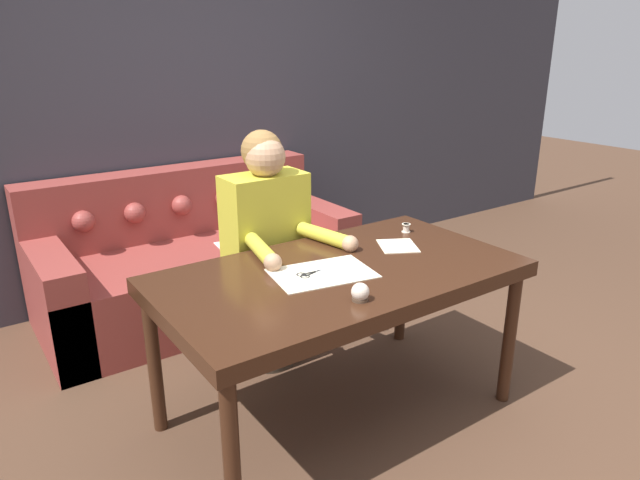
{
  "coord_description": "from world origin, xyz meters",
  "views": [
    {
      "loc": [
        -1.52,
        -1.72,
        1.67
      ],
      "look_at": [
        -0.15,
        0.24,
        0.84
      ],
      "focal_mm": 32.0,
      "sensor_mm": 36.0,
      "label": 1
    }
  ],
  "objects_px": {
    "person": "(267,252)",
    "pin_cushion": "(360,293)",
    "thread_spool": "(406,228)",
    "couch": "(196,263)",
    "dining_table": "(340,284)",
    "scissors": "(311,273)"
  },
  "relations": [
    {
      "from": "couch",
      "to": "pin_cushion",
      "type": "bearing_deg",
      "value": -91.75
    },
    {
      "from": "couch",
      "to": "pin_cushion",
      "type": "relative_size",
      "value": 27.07
    },
    {
      "from": "thread_spool",
      "to": "person",
      "type": "bearing_deg",
      "value": 148.97
    },
    {
      "from": "person",
      "to": "pin_cushion",
      "type": "xyz_separation_m",
      "value": [
        -0.1,
        -0.88,
        0.12
      ]
    },
    {
      "from": "person",
      "to": "scissors",
      "type": "height_order",
      "value": "person"
    },
    {
      "from": "dining_table",
      "to": "scissors",
      "type": "distance_m",
      "value": 0.15
    },
    {
      "from": "person",
      "to": "pin_cushion",
      "type": "distance_m",
      "value": 0.89
    },
    {
      "from": "person",
      "to": "pin_cushion",
      "type": "height_order",
      "value": "person"
    },
    {
      "from": "dining_table",
      "to": "scissors",
      "type": "height_order",
      "value": "scissors"
    },
    {
      "from": "dining_table",
      "to": "person",
      "type": "distance_m",
      "value": 0.58
    },
    {
      "from": "person",
      "to": "thread_spool",
      "type": "height_order",
      "value": "person"
    },
    {
      "from": "thread_spool",
      "to": "couch",
      "type": "bearing_deg",
      "value": 117.88
    },
    {
      "from": "person",
      "to": "dining_table",
      "type": "bearing_deg",
      "value": -87.0
    },
    {
      "from": "couch",
      "to": "scissors",
      "type": "xyz_separation_m",
      "value": [
        -0.06,
        -1.43,
        0.43
      ]
    },
    {
      "from": "dining_table",
      "to": "scissors",
      "type": "relative_size",
      "value": 7.65
    },
    {
      "from": "dining_table",
      "to": "scissors",
      "type": "xyz_separation_m",
      "value": [
        -0.13,
        0.03,
        0.07
      ]
    },
    {
      "from": "couch",
      "to": "scissors",
      "type": "relative_size",
      "value": 9.36
    },
    {
      "from": "couch",
      "to": "person",
      "type": "bearing_deg",
      "value": -87.16
    },
    {
      "from": "dining_table",
      "to": "thread_spool",
      "type": "bearing_deg",
      "value": 19.89
    },
    {
      "from": "couch",
      "to": "thread_spool",
      "type": "bearing_deg",
      "value": -62.12
    },
    {
      "from": "thread_spool",
      "to": "pin_cushion",
      "type": "relative_size",
      "value": 0.63
    },
    {
      "from": "scissors",
      "to": "couch",
      "type": "bearing_deg",
      "value": 87.64
    }
  ]
}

